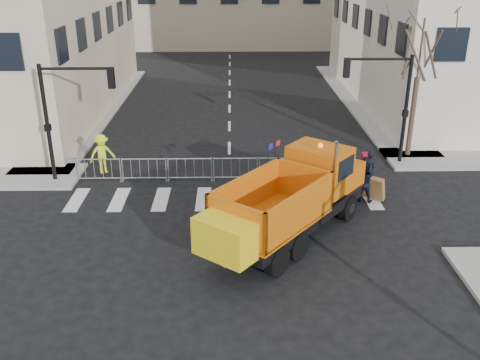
{
  "coord_description": "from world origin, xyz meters",
  "views": [
    {
      "loc": [
        0.12,
        -15.27,
        9.66
      ],
      "look_at": [
        0.42,
        2.5,
        2.14
      ],
      "focal_mm": 40.0,
      "sensor_mm": 36.0,
      "label": 1
    }
  ],
  "objects_px": {
    "cop_b": "(364,182)",
    "worker": "(102,154)",
    "cop_c": "(318,168)",
    "cop_a": "(369,168)",
    "newspaper_box": "(366,165)",
    "plow_truck": "(290,199)"
  },
  "relations": [
    {
      "from": "cop_b",
      "to": "worker",
      "type": "distance_m",
      "value": 11.97
    },
    {
      "from": "worker",
      "to": "cop_b",
      "type": "bearing_deg",
      "value": -42.28
    },
    {
      "from": "cop_c",
      "to": "worker",
      "type": "bearing_deg",
      "value": -62.04
    },
    {
      "from": "worker",
      "to": "newspaper_box",
      "type": "distance_m",
      "value": 12.27
    },
    {
      "from": "plow_truck",
      "to": "cop_c",
      "type": "relative_size",
      "value": 5.32
    },
    {
      "from": "plow_truck",
      "to": "newspaper_box",
      "type": "xyz_separation_m",
      "value": [
        4.14,
        5.64,
        -0.91
      ]
    },
    {
      "from": "cop_a",
      "to": "newspaper_box",
      "type": "xyz_separation_m",
      "value": [
        0.05,
        0.74,
        -0.11
      ]
    },
    {
      "from": "cop_a",
      "to": "worker",
      "type": "bearing_deg",
      "value": -17.83
    },
    {
      "from": "cop_a",
      "to": "cop_c",
      "type": "xyz_separation_m",
      "value": [
        -2.29,
        0.04,
        0.02
      ]
    },
    {
      "from": "cop_c",
      "to": "newspaper_box",
      "type": "height_order",
      "value": "cop_c"
    },
    {
      "from": "plow_truck",
      "to": "cop_c",
      "type": "bearing_deg",
      "value": 18.48
    },
    {
      "from": "cop_a",
      "to": "newspaper_box",
      "type": "relative_size",
      "value": 1.47
    },
    {
      "from": "plow_truck",
      "to": "newspaper_box",
      "type": "height_order",
      "value": "plow_truck"
    },
    {
      "from": "plow_truck",
      "to": "cop_a",
      "type": "relative_size",
      "value": 5.47
    },
    {
      "from": "newspaper_box",
      "to": "cop_a",
      "type": "bearing_deg",
      "value": -92.27
    },
    {
      "from": "cop_c",
      "to": "worker",
      "type": "height_order",
      "value": "worker"
    },
    {
      "from": "plow_truck",
      "to": "cop_c",
      "type": "height_order",
      "value": "plow_truck"
    },
    {
      "from": "plow_truck",
      "to": "cop_c",
      "type": "xyz_separation_m",
      "value": [
        1.8,
        4.94,
        -0.78
      ]
    },
    {
      "from": "plow_truck",
      "to": "worker",
      "type": "relative_size",
      "value": 4.74
    },
    {
      "from": "cop_a",
      "to": "newspaper_box",
      "type": "bearing_deg",
      "value": -105.22
    },
    {
      "from": "cop_c",
      "to": "cop_b",
      "type": "bearing_deg",
      "value": 79.39
    },
    {
      "from": "cop_b",
      "to": "cop_c",
      "type": "bearing_deg",
      "value": -30.41
    }
  ]
}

